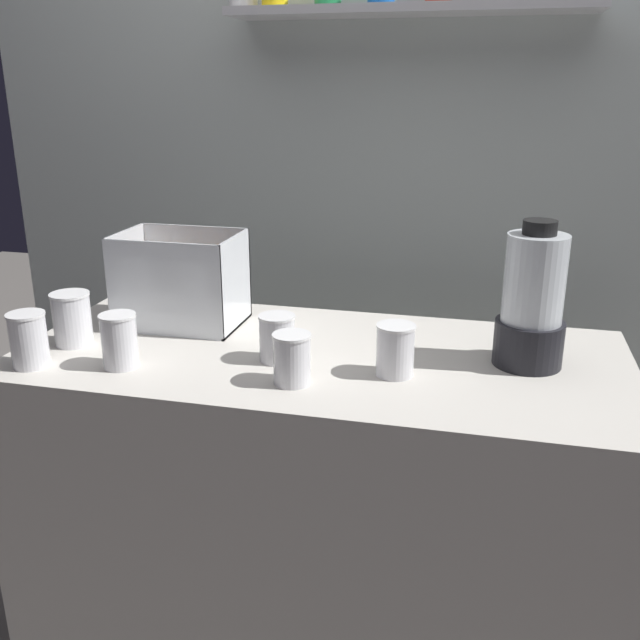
{
  "coord_description": "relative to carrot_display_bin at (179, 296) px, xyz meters",
  "views": [
    {
      "loc": [
        0.36,
        -1.47,
        1.5
      ],
      "look_at": [
        0.0,
        0.0,
        0.98
      ],
      "focal_mm": 39.46,
      "sensor_mm": 36.0,
      "label": 1
    }
  ],
  "objects": [
    {
      "name": "juice_cup_beet_far_right",
      "position": [
        0.39,
        -0.3,
        -0.02
      ],
      "size": [
        0.08,
        0.08,
        0.11
      ],
      "color": "white",
      "rests_on": "counter"
    },
    {
      "name": "carrot_display_bin",
      "position": [
        0.0,
        0.0,
        0.0
      ],
      "size": [
        0.3,
        0.21,
        0.24
      ],
      "color": "white",
      "rests_on": "counter"
    },
    {
      "name": "juice_cup_orange_right",
      "position": [
        0.32,
        -0.19,
        -0.02
      ],
      "size": [
        0.08,
        0.08,
        0.11
      ],
      "color": "white",
      "rests_on": "counter"
    },
    {
      "name": "juice_cup_pomegranate_left",
      "position": [
        -0.18,
        -0.21,
        -0.02
      ],
      "size": [
        0.09,
        0.09,
        0.13
      ],
      "color": "white",
      "rests_on": "counter"
    },
    {
      "name": "juice_cup_beet_middle",
      "position": [
        -0.0,
        -0.31,
        -0.02
      ],
      "size": [
        0.08,
        0.08,
        0.12
      ],
      "color": "white",
      "rests_on": "counter"
    },
    {
      "name": "juice_cup_orange_rightmost",
      "position": [
        0.59,
        -0.21,
        -0.02
      ],
      "size": [
        0.08,
        0.08,
        0.11
      ],
      "color": "white",
      "rests_on": "counter"
    },
    {
      "name": "blender_pitcher",
      "position": [
        0.86,
        -0.08,
        0.07
      ],
      "size": [
        0.15,
        0.15,
        0.32
      ],
      "color": "black",
      "rests_on": "counter"
    },
    {
      "name": "back_wall_unit",
      "position": [
        0.4,
        0.64,
        0.29
      ],
      "size": [
        2.6,
        0.24,
        2.5
      ],
      "color": "silver",
      "rests_on": "ground_plane"
    },
    {
      "name": "juice_cup_mango_far_left",
      "position": [
        -0.2,
        -0.35,
        -0.02
      ],
      "size": [
        0.08,
        0.08,
        0.12
      ],
      "color": "white",
      "rests_on": "counter"
    },
    {
      "name": "counter",
      "position": [
        0.4,
        -0.12,
        -0.52
      ],
      "size": [
        1.4,
        0.64,
        0.9
      ],
      "primitive_type": "cube",
      "color": "beige",
      "rests_on": "ground_plane"
    }
  ]
}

